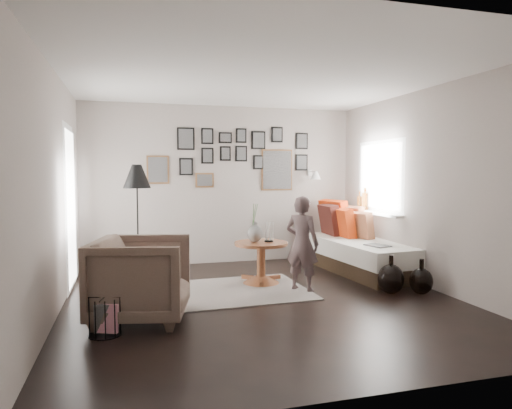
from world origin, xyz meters
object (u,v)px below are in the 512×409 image
object	(u,v)px
vase	(255,230)
armchair	(141,279)
floor_lamp	(137,181)
demijohn_large	(391,279)
pedestal_table	(261,264)
child	(302,243)
magazine_basket	(105,316)
demijohn_small	(421,281)
daybed	(358,249)

from	to	relation	value
vase	armchair	world-z (taller)	vase
armchair	floor_lamp	world-z (taller)	floor_lamp
demijohn_large	armchair	bearing A→B (deg)	-176.13
pedestal_table	demijohn_large	bearing A→B (deg)	-33.78
pedestal_table	child	bearing A→B (deg)	-50.91
vase	demijohn_large	size ratio (longest dim) A/B	1.07
vase	magazine_basket	size ratio (longest dim) A/B	1.45
floor_lamp	magazine_basket	bearing A→B (deg)	-99.30
armchair	floor_lamp	bearing A→B (deg)	13.10
armchair	magazine_basket	xyz separation A→B (m)	(-0.34, -0.36, -0.25)
armchair	floor_lamp	xyz separation A→B (m)	(0.00, 1.75, 0.97)
armchair	magazine_basket	distance (m)	0.55
floor_lamp	demijohn_small	world-z (taller)	floor_lamp
armchair	demijohn_large	xyz separation A→B (m)	(3.01, 0.20, -0.24)
armchair	magazine_basket	world-z (taller)	armchair
magazine_basket	demijohn_large	size ratio (longest dim) A/B	0.73
armchair	demijohn_large	world-z (taller)	armchair
daybed	demijohn_large	size ratio (longest dim) A/B	4.63
floor_lamp	demijohn_small	size ratio (longest dim) A/B	3.66
pedestal_table	demijohn_small	distance (m)	2.05
demijohn_large	child	xyz separation A→B (m)	(-1.01, 0.45, 0.42)
magazine_basket	child	xyz separation A→B (m)	(2.34, 1.01, 0.43)
armchair	demijohn_large	distance (m)	3.02
magazine_basket	demijohn_small	bearing A→B (deg)	6.79
daybed	child	xyz separation A→B (m)	(-1.27, -0.88, 0.28)
vase	daybed	world-z (taller)	vase
vase	floor_lamp	bearing A→B (deg)	158.74
daybed	demijohn_large	distance (m)	1.36
demijohn_large	vase	bearing A→B (deg)	147.12
daybed	magazine_basket	xyz separation A→B (m)	(-3.61, -1.89, -0.16)
pedestal_table	armchair	bearing A→B (deg)	-144.51
armchair	magazine_basket	size ratio (longest dim) A/B	2.64
vase	daybed	distance (m)	1.83
pedestal_table	vase	distance (m)	0.47
magazine_basket	floor_lamp	bearing A→B (deg)	80.70
demijohn_large	demijohn_small	world-z (taller)	demijohn_large
vase	demijohn_large	distance (m)	1.85
vase	floor_lamp	xyz separation A→B (m)	(-1.52, 0.59, 0.66)
floor_lamp	demijohn_large	bearing A→B (deg)	-27.31
daybed	floor_lamp	bearing A→B (deg)	171.26
vase	demijohn_small	distance (m)	2.20
child	vase	bearing A→B (deg)	-1.08
floor_lamp	magazine_basket	size ratio (longest dim) A/B	4.54
vase	daybed	xyz separation A→B (m)	(1.75, 0.37, -0.40)
vase	demijohn_small	size ratio (longest dim) A/B	1.17
vase	demijohn_small	bearing A→B (deg)	-30.48
pedestal_table	child	xyz separation A→B (m)	(0.40, -0.49, 0.34)
armchair	child	size ratio (longest dim) A/B	0.77
vase	demijohn_small	world-z (taller)	vase
daybed	demijohn_small	world-z (taller)	daybed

